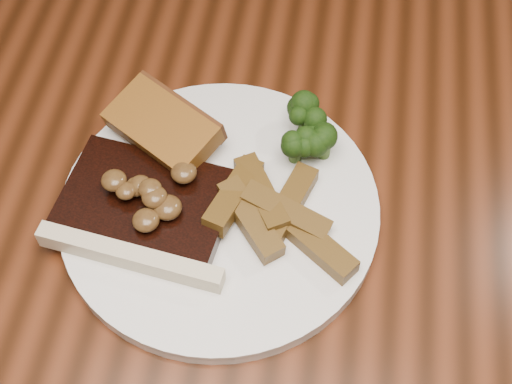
{
  "coord_description": "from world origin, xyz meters",
  "views": [
    {
      "loc": [
        0.03,
        -0.35,
        1.32
      ],
      "look_at": [
        -0.02,
        -0.0,
        0.78
      ],
      "focal_mm": 50.0,
      "sensor_mm": 36.0,
      "label": 1
    }
  ],
  "objects_px": {
    "potato_wedges": "(275,209)",
    "dining_table": "(275,257)",
    "garlic_bread": "(164,140)",
    "plate": "(220,210)",
    "steak": "(145,208)"
  },
  "relations": [
    {
      "from": "potato_wedges",
      "to": "dining_table",
      "type": "bearing_deg",
      "value": 88.73
    },
    {
      "from": "garlic_bread",
      "to": "plate",
      "type": "bearing_deg",
      "value": -10.89
    },
    {
      "from": "steak",
      "to": "potato_wedges",
      "type": "height_order",
      "value": "potato_wedges"
    },
    {
      "from": "garlic_bread",
      "to": "potato_wedges",
      "type": "relative_size",
      "value": 0.97
    },
    {
      "from": "dining_table",
      "to": "potato_wedges",
      "type": "height_order",
      "value": "potato_wedges"
    },
    {
      "from": "steak",
      "to": "garlic_bread",
      "type": "height_order",
      "value": "same"
    },
    {
      "from": "plate",
      "to": "garlic_bread",
      "type": "relative_size",
      "value": 2.82
    },
    {
      "from": "dining_table",
      "to": "steak",
      "type": "relative_size",
      "value": 10.75
    },
    {
      "from": "dining_table",
      "to": "garlic_bread",
      "type": "xyz_separation_m",
      "value": [
        -0.12,
        0.05,
        0.12
      ]
    },
    {
      "from": "plate",
      "to": "garlic_bread",
      "type": "distance_m",
      "value": 0.09
    },
    {
      "from": "dining_table",
      "to": "garlic_bread",
      "type": "bearing_deg",
      "value": 157.27
    },
    {
      "from": "plate",
      "to": "steak",
      "type": "distance_m",
      "value": 0.07
    },
    {
      "from": "steak",
      "to": "garlic_bread",
      "type": "xyz_separation_m",
      "value": [
        0.0,
        0.08,
        0.0
      ]
    },
    {
      "from": "plate",
      "to": "potato_wedges",
      "type": "xyz_separation_m",
      "value": [
        0.05,
        -0.0,
        0.02
      ]
    },
    {
      "from": "steak",
      "to": "potato_wedges",
      "type": "relative_size",
      "value": 1.39
    }
  ]
}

